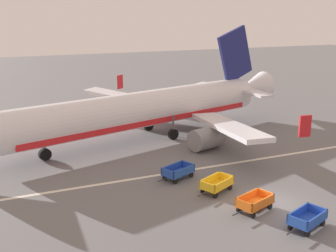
{
  "coord_description": "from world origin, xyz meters",
  "views": [
    {
      "loc": [
        -17.05,
        -21.66,
        12.9
      ],
      "look_at": [
        -2.64,
        12.25,
        2.8
      ],
      "focal_mm": 44.79,
      "sensor_mm": 36.0,
      "label": 1
    }
  ],
  "objects_px": {
    "airplane": "(149,109)",
    "baggage_cart_nearest": "(307,219)",
    "baggage_cart_second_in_row": "(255,202)",
    "baggage_cart_third_in_row": "(217,184)",
    "baggage_cart_fourth_in_row": "(178,172)"
  },
  "relations": [
    {
      "from": "airplane",
      "to": "baggage_cart_nearest",
      "type": "xyz_separation_m",
      "value": [
        2.12,
        -21.91,
        -2.45
      ]
    },
    {
      "from": "baggage_cart_nearest",
      "to": "baggage_cart_second_in_row",
      "type": "height_order",
      "value": "same"
    },
    {
      "from": "baggage_cart_third_in_row",
      "to": "baggage_cart_nearest",
      "type": "bearing_deg",
      "value": -70.22
    },
    {
      "from": "baggage_cart_second_in_row",
      "to": "baggage_cart_third_in_row",
      "type": "xyz_separation_m",
      "value": [
        -0.83,
        3.66,
        0.0
      ]
    },
    {
      "from": "airplane",
      "to": "baggage_cart_second_in_row",
      "type": "bearing_deg",
      "value": -88.55
    },
    {
      "from": "baggage_cart_fourth_in_row",
      "to": "baggage_cart_nearest",
      "type": "bearing_deg",
      "value": -68.48
    },
    {
      "from": "airplane",
      "to": "baggage_cart_third_in_row",
      "type": "distance_m",
      "value": 15.25
    },
    {
      "from": "baggage_cart_second_in_row",
      "to": "baggage_cart_third_in_row",
      "type": "bearing_deg",
      "value": 102.73
    },
    {
      "from": "airplane",
      "to": "baggage_cart_third_in_row",
      "type": "xyz_separation_m",
      "value": [
        -0.35,
        -15.05,
        -2.45
      ]
    },
    {
      "from": "airplane",
      "to": "baggage_cart_fourth_in_row",
      "type": "distance_m",
      "value": 12.05
    },
    {
      "from": "baggage_cart_nearest",
      "to": "baggage_cart_third_in_row",
      "type": "relative_size",
      "value": 1.02
    },
    {
      "from": "airplane",
      "to": "baggage_cart_nearest",
      "type": "distance_m",
      "value": 22.15
    },
    {
      "from": "baggage_cart_nearest",
      "to": "airplane",
      "type": "bearing_deg",
      "value": 95.52
    },
    {
      "from": "baggage_cart_third_in_row",
      "to": "airplane",
      "type": "bearing_deg",
      "value": 88.66
    },
    {
      "from": "baggage_cart_nearest",
      "to": "baggage_cart_second_in_row",
      "type": "relative_size",
      "value": 1.0
    }
  ]
}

